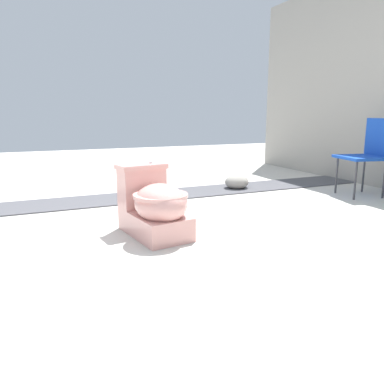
% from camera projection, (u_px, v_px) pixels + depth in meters
% --- Properties ---
extents(ground_plane, '(14.00, 14.00, 0.00)m').
position_uv_depth(ground_plane, '(169.00, 229.00, 2.92)').
color(ground_plane, beige).
extents(gravel_strip, '(0.56, 8.00, 0.01)m').
position_uv_depth(gravel_strip, '(175.00, 194.00, 4.17)').
color(gravel_strip, '#4C4C51').
rests_on(gravel_strip, ground).
extents(toilet, '(0.68, 0.47, 0.52)m').
position_uv_depth(toilet, '(155.00, 206.00, 2.73)').
color(toilet, '#E09E93').
rests_on(toilet, ground).
extents(folding_chair_left, '(0.52, 0.52, 0.83)m').
position_uv_depth(folding_chair_left, '(370.00, 149.00, 4.02)').
color(folding_chair_left, '#1947B2').
rests_on(folding_chair_left, ground).
extents(boulder_near, '(0.36, 0.37, 0.17)m').
position_uv_depth(boulder_near, '(237.00, 182.00, 4.46)').
color(boulder_near, gray).
rests_on(boulder_near, ground).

